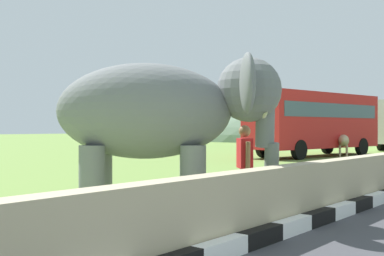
{
  "coord_description": "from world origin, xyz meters",
  "views": [
    {
      "loc": [
        -3.69,
        0.21,
        1.61
      ],
      "look_at": [
        2.92,
        5.74,
        1.6
      ],
      "focal_mm": 44.99,
      "sensor_mm": 36.0,
      "label": 1
    }
  ],
  "objects_px": {
    "bus_red": "(315,119)",
    "cow_near": "(343,141)",
    "elephant": "(165,113)",
    "person_handler": "(245,163)"
  },
  "relations": [
    {
      "from": "elephant",
      "to": "person_handler",
      "type": "distance_m",
      "value": 1.94
    },
    {
      "from": "bus_red",
      "to": "cow_near",
      "type": "xyz_separation_m",
      "value": [
        0.65,
        -1.39,
        -1.21
      ]
    },
    {
      "from": "elephant",
      "to": "cow_near",
      "type": "xyz_separation_m",
      "value": [
        19.45,
        4.76,
        -0.99
      ]
    },
    {
      "from": "bus_red",
      "to": "cow_near",
      "type": "height_order",
      "value": "bus_red"
    },
    {
      "from": "bus_red",
      "to": "cow_near",
      "type": "distance_m",
      "value": 1.95
    },
    {
      "from": "cow_near",
      "to": "bus_red",
      "type": "bearing_deg",
      "value": 115.02
    },
    {
      "from": "person_handler",
      "to": "bus_red",
      "type": "relative_size",
      "value": 0.17
    },
    {
      "from": "person_handler",
      "to": "cow_near",
      "type": "bearing_deg",
      "value": 16.82
    },
    {
      "from": "elephant",
      "to": "cow_near",
      "type": "bearing_deg",
      "value": 13.75
    },
    {
      "from": "bus_red",
      "to": "person_handler",
      "type": "bearing_deg",
      "value": -158.48
    }
  ]
}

